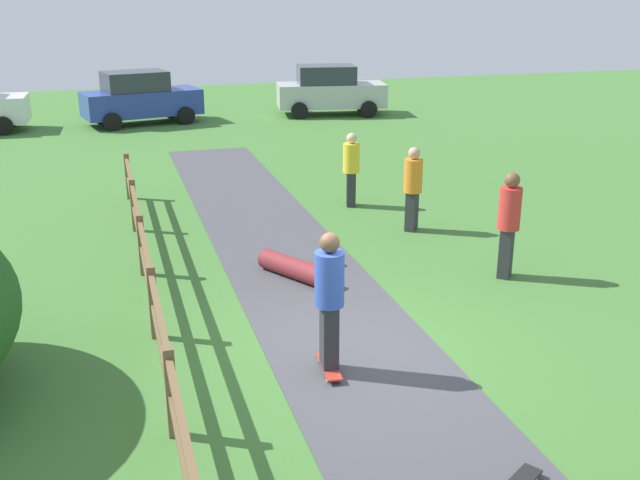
# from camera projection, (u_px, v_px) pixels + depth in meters

# --- Properties ---
(ground_plane) EXTENTS (60.00, 60.00, 0.00)m
(ground_plane) POSITION_uv_depth(u_px,v_px,m) (354.00, 353.00, 10.20)
(ground_plane) COLOR #427533
(asphalt_path) EXTENTS (2.40, 28.00, 0.02)m
(asphalt_path) POSITION_uv_depth(u_px,v_px,m) (354.00, 352.00, 10.20)
(asphalt_path) COLOR #47474C
(asphalt_path) RESTS_ON ground_plane
(wooden_fence) EXTENTS (0.12, 18.12, 1.10)m
(wooden_fence) POSITION_uv_depth(u_px,v_px,m) (160.00, 333.00, 9.29)
(wooden_fence) COLOR brown
(wooden_fence) RESTS_ON ground_plane
(skater_riding) EXTENTS (0.42, 0.82, 1.92)m
(skater_riding) POSITION_uv_depth(u_px,v_px,m) (329.00, 295.00, 9.35)
(skater_riding) COLOR #B23326
(skater_riding) RESTS_ON asphalt_path
(skater_fallen) EXTENTS (1.40, 1.45, 0.36)m
(skater_fallen) POSITION_uv_depth(u_px,v_px,m) (297.00, 267.00, 12.78)
(skater_fallen) COLOR maroon
(skater_fallen) RESTS_ON asphalt_path
(bystander_orange) EXTENTS (0.54, 0.54, 1.75)m
(bystander_orange) POSITION_uv_depth(u_px,v_px,m) (413.00, 185.00, 15.06)
(bystander_orange) COLOR #2D2D33
(bystander_orange) RESTS_ON ground_plane
(bystander_yellow) EXTENTS (0.46, 0.46, 1.70)m
(bystander_yellow) POSITION_uv_depth(u_px,v_px,m) (351.00, 166.00, 16.78)
(bystander_yellow) COLOR #2D2D33
(bystander_yellow) RESTS_ON ground_plane
(bystander_red) EXTENTS (0.54, 0.54, 1.87)m
(bystander_red) POSITION_uv_depth(u_px,v_px,m) (509.00, 220.00, 12.56)
(bystander_red) COLOR #2D2D33
(bystander_red) RESTS_ON ground_plane
(parked_car_silver) EXTENTS (4.42, 2.50, 1.92)m
(parked_car_silver) POSITION_uv_depth(u_px,v_px,m) (330.00, 90.00, 28.96)
(parked_car_silver) COLOR #B7B7BC
(parked_car_silver) RESTS_ON ground_plane
(parked_car_blue) EXTENTS (4.47, 2.68, 1.92)m
(parked_car_blue) POSITION_uv_depth(u_px,v_px,m) (140.00, 98.00, 26.99)
(parked_car_blue) COLOR #283D99
(parked_car_blue) RESTS_ON ground_plane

